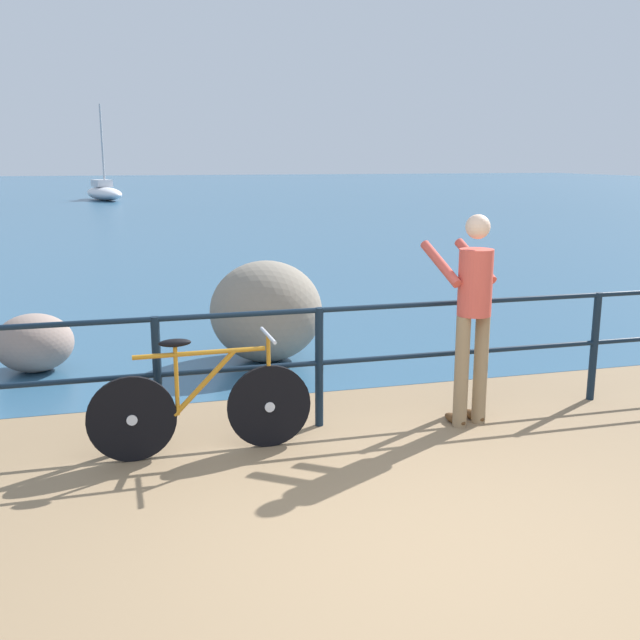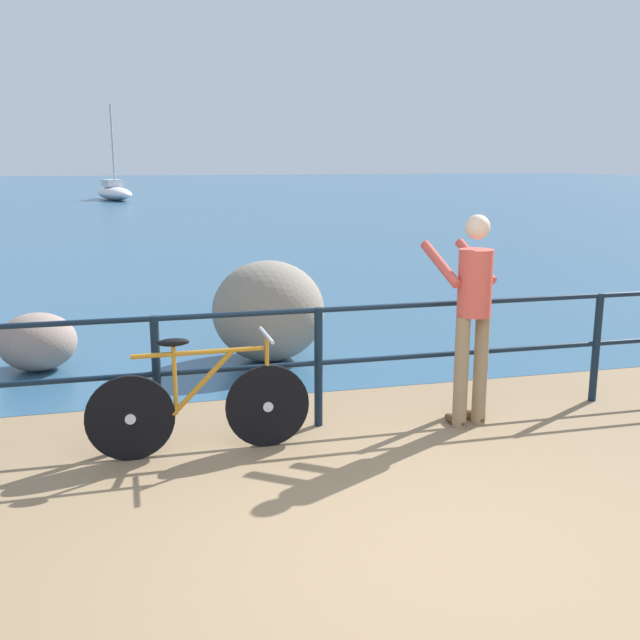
{
  "view_description": "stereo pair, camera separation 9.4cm",
  "coord_description": "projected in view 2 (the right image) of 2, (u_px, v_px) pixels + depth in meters",
  "views": [
    {
      "loc": [
        -1.51,
        -3.55,
        2.23
      ],
      "look_at": [
        0.11,
        2.5,
        0.82
      ],
      "focal_mm": 40.98,
      "sensor_mm": 36.0,
      "label": 1
    },
    {
      "loc": [
        -1.42,
        -3.58,
        2.23
      ],
      "look_at": [
        0.11,
        2.5,
        0.82
      ],
      "focal_mm": 40.98,
      "sensor_mm": 36.0,
      "label": 2
    }
  ],
  "objects": [
    {
      "name": "ground_plane",
      "position": [
        182.0,
        231.0,
        23.15
      ],
      "size": [
        120.0,
        120.0,
        0.1
      ],
      "primitive_type": "cube",
      "color": "#846B4C"
    },
    {
      "name": "sea_surface",
      "position": [
        155.0,
        191.0,
        49.59
      ],
      "size": [
        120.0,
        90.0,
        0.01
      ],
      "primitive_type": "cube",
      "color": "#2D5675",
      "rests_on": "ground_plane"
    },
    {
      "name": "promenade_railing",
      "position": [
        318.0,
        353.0,
        6.06
      ],
      "size": [
        7.99,
        0.07,
        1.02
      ],
      "color": "black",
      "rests_on": "ground_plane"
    },
    {
      "name": "bicycle",
      "position": [
        201.0,
        404.0,
        5.55
      ],
      "size": [
        1.7,
        0.48,
        0.92
      ],
      "rotation": [
        0.0,
        0.0,
        0.02
      ],
      "color": "black",
      "rests_on": "ground_plane"
    },
    {
      "name": "person_at_railing",
      "position": [
        472.0,
        310.0,
        6.02
      ],
      "size": [
        0.54,
        0.67,
        1.78
      ],
      "rotation": [
        0.0,
        0.0,
        1.78
      ],
      "color": "#8C7251",
      "rests_on": "ground_plane"
    },
    {
      "name": "breakwater_boulder_main",
      "position": [
        268.0,
        311.0,
        8.08
      ],
      "size": [
        1.24,
        1.19,
        1.12
      ],
      "color": "gray",
      "rests_on": "ground"
    },
    {
      "name": "breakwater_boulder_left",
      "position": [
        37.0,
        342.0,
        7.75
      ],
      "size": [
        0.81,
        0.78,
        0.62
      ],
      "color": "gray",
      "rests_on": "ground"
    },
    {
      "name": "sailboat",
      "position": [
        114.0,
        192.0,
        38.69
      ],
      "size": [
        2.59,
        4.59,
        4.9
      ],
      "rotation": [
        0.0,
        0.0,
        5.02
      ],
      "color": "white",
      "rests_on": "sea_surface"
    }
  ]
}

